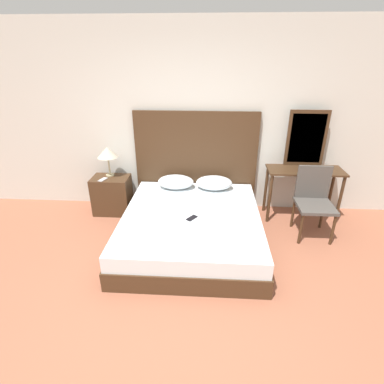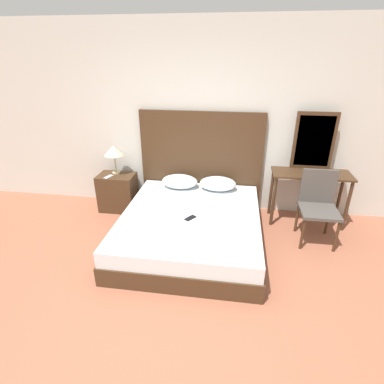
{
  "view_description": "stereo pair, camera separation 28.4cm",
  "coord_description": "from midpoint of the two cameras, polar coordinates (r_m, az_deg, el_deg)",
  "views": [
    {
      "loc": [
        0.3,
        -2.02,
        2.25
      ],
      "look_at": [
        0.09,
        1.36,
        0.67
      ],
      "focal_mm": 28.0,
      "sensor_mm": 36.0,
      "label": 1
    },
    {
      "loc": [
        0.58,
        -1.99,
        2.25
      ],
      "look_at": [
        0.09,
        1.36,
        0.67
      ],
      "focal_mm": 28.0,
      "sensor_mm": 36.0,
      "label": 2
    }
  ],
  "objects": [
    {
      "name": "headboard",
      "position": [
        4.54,
        -1.07,
        5.79
      ],
      "size": [
        1.82,
        0.05,
        1.5
      ],
      "color": "#422B19",
      "rests_on": "ground_plane"
    },
    {
      "name": "table_lamp",
      "position": [
        4.58,
        -17.54,
        7.1
      ],
      "size": [
        0.3,
        0.3,
        0.44
      ],
      "color": "tan",
      "rests_on": "nightstand"
    },
    {
      "name": "wall_back",
      "position": [
        4.46,
        -2.19,
        13.4
      ],
      "size": [
        10.0,
        0.06,
        2.7
      ],
      "color": "silver",
      "rests_on": "ground_plane"
    },
    {
      "name": "nightstand",
      "position": [
        4.74,
        -16.63,
        -0.57
      ],
      "size": [
        0.55,
        0.37,
        0.57
      ],
      "color": "#422B19",
      "rests_on": "ground_plane"
    },
    {
      "name": "phone_on_bed",
      "position": [
        3.65,
        -2.27,
        -5.03
      ],
      "size": [
        0.14,
        0.16,
        0.01
      ],
      "color": "black",
      "rests_on": "bed"
    },
    {
      "name": "vanity_desk",
      "position": [
        4.5,
        18.87,
        2.37
      ],
      "size": [
        1.05,
        0.42,
        0.76
      ],
      "color": "#422B19",
      "rests_on": "ground_plane"
    },
    {
      "name": "ground_plane",
      "position": [
        3.05,
        -6.4,
        -22.74
      ],
      "size": [
        16.0,
        16.0,
        0.0
      ],
      "primitive_type": "plane",
      "color": "#9E5B42"
    },
    {
      "name": "pillow_right",
      "position": [
        4.39,
        2.38,
        1.72
      ],
      "size": [
        0.53,
        0.34,
        0.19
      ],
      "color": "silver",
      "rests_on": "bed"
    },
    {
      "name": "phone_on_nightstand",
      "position": [
        4.57,
        -18.35,
        2.25
      ],
      "size": [
        0.12,
        0.16,
        0.01
      ],
      "color": "#B7B7BC",
      "rests_on": "nightstand"
    },
    {
      "name": "bed",
      "position": [
        3.87,
        -2.21,
        -6.84
      ],
      "size": [
        1.73,
        1.97,
        0.42
      ],
      "color": "#422B19",
      "rests_on": "ground_plane"
    },
    {
      "name": "vanity_mirror",
      "position": [
        4.5,
        19.27,
        9.57
      ],
      "size": [
        0.54,
        0.03,
        0.79
      ],
      "color": "#422B19",
      "rests_on": "vanity_desk"
    },
    {
      "name": "chair",
      "position": [
        4.19,
        20.43,
        -1.03
      ],
      "size": [
        0.46,
        0.47,
        0.92
      ],
      "color": "#4C4742",
      "rests_on": "ground_plane"
    },
    {
      "name": "pillow_left",
      "position": [
        4.43,
        -4.95,
        1.9
      ],
      "size": [
        0.53,
        0.34,
        0.19
      ],
      "color": "silver",
      "rests_on": "bed"
    }
  ]
}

